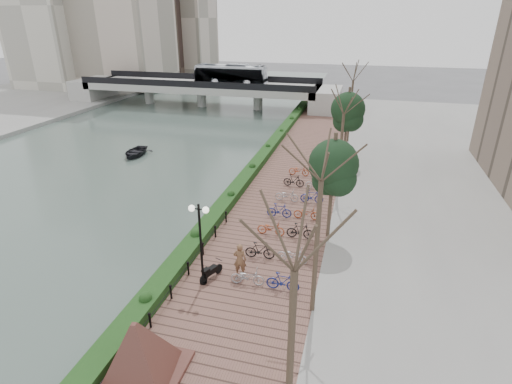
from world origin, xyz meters
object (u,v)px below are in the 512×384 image
at_px(motorcycle, 211,271).
at_px(granite_monument, 138,350).
at_px(pedestrian, 240,260).
at_px(boat, 135,152).
at_px(lamppost, 200,227).

bearing_deg(motorcycle, granite_monument, -71.08).
bearing_deg(pedestrian, boat, -54.09).
distance_m(granite_monument, lamppost, 6.23).
relative_size(lamppost, boat, 1.19).
bearing_deg(pedestrian, motorcycle, 18.55).
bearing_deg(lamppost, motorcycle, 65.07).
xyz_separation_m(motorcycle, boat, (-15.01, 17.82, -0.53)).
bearing_deg(granite_monument, motorcycle, 87.07).
xyz_separation_m(granite_monument, pedestrian, (1.67, 7.09, -0.35)).
xyz_separation_m(lamppost, pedestrian, (1.58, 1.18, -2.30)).
height_order(lamppost, motorcycle, lamppost).
height_order(motorcycle, pedestrian, pedestrian).
relative_size(lamppost, motorcycle, 3.20).
height_order(granite_monument, motorcycle, granite_monument).
xyz_separation_m(pedestrian, boat, (-16.35, 17.16, -1.02)).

